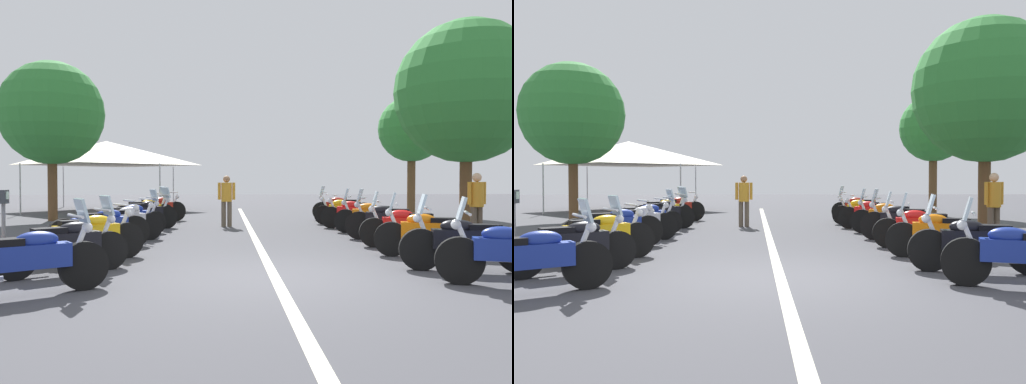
% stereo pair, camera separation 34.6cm
% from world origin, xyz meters
% --- Properties ---
extents(ground_plane, '(80.00, 80.00, 0.00)m').
position_xyz_m(ground_plane, '(0.00, 0.00, 0.00)').
color(ground_plane, '#424247').
extents(lane_centre_stripe, '(24.60, 0.16, 0.01)m').
position_xyz_m(lane_centre_stripe, '(5.16, 0.00, 0.00)').
color(lane_centre_stripe, beige).
rests_on(lane_centre_stripe, ground_plane).
extents(motorcycle_left_row_0, '(1.27, 1.90, 1.21)m').
position_xyz_m(motorcycle_left_row_0, '(-1.05, 3.22, 0.47)').
color(motorcycle_left_row_0, black).
rests_on(motorcycle_left_row_0, ground_plane).
extents(motorcycle_left_row_1, '(1.29, 1.74, 1.20)m').
position_xyz_m(motorcycle_left_row_1, '(0.47, 3.17, 0.46)').
color(motorcycle_left_row_1, black).
rests_on(motorcycle_left_row_1, ground_plane).
extents(motorcycle_left_row_2, '(1.34, 1.83, 1.01)m').
position_xyz_m(motorcycle_left_row_2, '(1.65, 3.15, 0.46)').
color(motorcycle_left_row_2, black).
rests_on(motorcycle_left_row_2, ground_plane).
extents(motorcycle_left_row_3, '(1.25, 1.89, 1.02)m').
position_xyz_m(motorcycle_left_row_3, '(3.24, 3.29, 0.47)').
color(motorcycle_left_row_3, black).
rests_on(motorcycle_left_row_3, ground_plane).
extents(motorcycle_left_row_4, '(1.34, 1.72, 1.01)m').
position_xyz_m(motorcycle_left_row_4, '(4.46, 3.08, 0.46)').
color(motorcycle_left_row_4, black).
rests_on(motorcycle_left_row_4, ground_plane).
extents(motorcycle_left_row_5, '(1.20, 1.93, 1.19)m').
position_xyz_m(motorcycle_left_row_5, '(5.92, 3.23, 0.46)').
color(motorcycle_left_row_5, black).
rests_on(motorcycle_left_row_5, ground_plane).
extents(motorcycle_left_row_6, '(1.41, 1.85, 1.22)m').
position_xyz_m(motorcycle_left_row_6, '(7.29, 3.03, 0.48)').
color(motorcycle_left_row_6, black).
rests_on(motorcycle_left_row_6, ground_plane).
extents(motorcycle_left_row_7, '(1.28, 1.75, 1.22)m').
position_xyz_m(motorcycle_left_row_7, '(8.62, 3.21, 0.47)').
color(motorcycle_left_row_7, black).
rests_on(motorcycle_left_row_7, ground_plane).
extents(motorcycle_left_row_8, '(1.21, 1.96, 1.02)m').
position_xyz_m(motorcycle_left_row_8, '(10.04, 3.05, 0.47)').
color(motorcycle_left_row_8, black).
rests_on(motorcycle_left_row_8, ground_plane).
extents(motorcycle_right_row_1, '(0.85, 2.11, 1.22)m').
position_xyz_m(motorcycle_right_row_1, '(0.31, -3.07, 0.48)').
color(motorcycle_right_row_1, black).
rests_on(motorcycle_right_row_1, ground_plane).
extents(motorcycle_right_row_2, '(0.91, 2.03, 1.22)m').
position_xyz_m(motorcycle_right_row_2, '(1.77, -3.06, 0.47)').
color(motorcycle_right_row_2, black).
rests_on(motorcycle_right_row_2, ground_plane).
extents(motorcycle_right_row_3, '(0.80, 2.10, 1.21)m').
position_xyz_m(motorcycle_right_row_3, '(3.11, -3.14, 0.46)').
color(motorcycle_right_row_3, black).
rests_on(motorcycle_right_row_3, ground_plane).
extents(motorcycle_right_row_4, '(1.00, 1.95, 1.23)m').
position_xyz_m(motorcycle_right_row_4, '(4.42, -3.12, 0.48)').
color(motorcycle_right_row_4, black).
rests_on(motorcycle_right_row_4, ground_plane).
extents(motorcycle_right_row_5, '(0.96, 2.10, 1.21)m').
position_xyz_m(motorcycle_right_row_5, '(5.94, -3.23, 0.47)').
color(motorcycle_right_row_5, black).
rests_on(motorcycle_right_row_5, ground_plane).
extents(motorcycle_right_row_6, '(0.98, 2.02, 1.00)m').
position_xyz_m(motorcycle_right_row_6, '(7.21, -3.08, 0.46)').
color(motorcycle_right_row_6, black).
rests_on(motorcycle_right_row_6, ground_plane).
extents(motorcycle_right_row_7, '(0.85, 1.98, 0.99)m').
position_xyz_m(motorcycle_right_row_7, '(8.55, -3.09, 0.45)').
color(motorcycle_right_row_7, black).
rests_on(motorcycle_right_row_7, ground_plane).
extents(motorcycle_right_row_8, '(1.02, 2.00, 1.22)m').
position_xyz_m(motorcycle_right_row_8, '(10.05, -3.32, 0.47)').
color(motorcycle_right_row_8, black).
rests_on(motorcycle_right_row_8, ground_plane).
extents(parking_meter, '(0.18, 0.13, 1.29)m').
position_xyz_m(parking_meter, '(0.87, 4.26, 0.90)').
color(parking_meter, slate).
rests_on(parking_meter, ground_plane).
extents(bystander_0, '(0.32, 0.53, 1.56)m').
position_xyz_m(bystander_0, '(8.12, 0.68, 0.91)').
color(bystander_0, brown).
rests_on(bystander_0, ground_plane).
extents(bystander_1, '(0.32, 0.51, 1.61)m').
position_xyz_m(bystander_1, '(4.40, -5.28, 0.94)').
color(bystander_1, brown).
rests_on(bystander_1, ground_plane).
extents(roadside_tree_0, '(3.86, 3.86, 5.76)m').
position_xyz_m(roadside_tree_0, '(6.07, -5.82, 3.82)').
color(roadside_tree_0, brown).
rests_on(roadside_tree_0, ground_plane).
extents(roadside_tree_1, '(2.66, 2.66, 4.81)m').
position_xyz_m(roadside_tree_1, '(12.79, -6.80, 3.45)').
color(roadside_tree_1, brown).
rests_on(roadside_tree_1, ground_plane).
extents(roadside_tree_2, '(3.56, 3.56, 5.52)m').
position_xyz_m(roadside_tree_2, '(10.69, 6.69, 3.72)').
color(roadside_tree_2, brown).
rests_on(roadside_tree_2, ground_plane).
extents(event_tent, '(6.25, 6.25, 3.20)m').
position_xyz_m(event_tent, '(16.68, 6.21, 2.65)').
color(event_tent, beige).
rests_on(event_tent, ground_plane).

